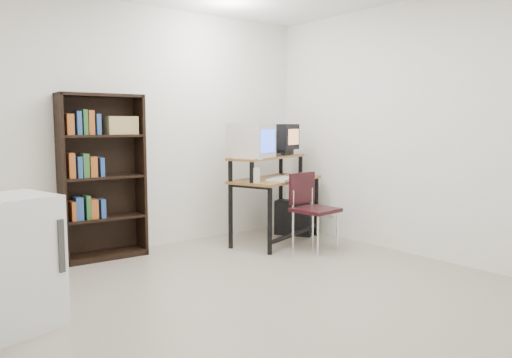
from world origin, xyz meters
TOP-DOWN VIEW (x-y plane):
  - floor at (0.00, 0.00)m, footprint 4.00×4.00m
  - back_wall at (0.00, 2.00)m, footprint 4.00×0.01m
  - right_wall at (2.00, 0.00)m, footprint 0.01×4.00m
  - computer_desk at (1.24, 1.34)m, footprint 1.29×0.92m
  - crt_monitor at (0.94, 1.37)m, footprint 0.53×0.53m
  - vcr at (1.50, 1.56)m, footprint 0.44×0.41m
  - crt_tv at (1.50, 1.51)m, footprint 0.40×0.40m
  - cd_spindle at (1.28, 1.36)m, footprint 0.16×0.16m
  - keyboard at (1.20, 1.17)m, footprint 0.51×0.43m
  - mousepad at (1.59, 1.35)m, footprint 0.24×0.21m
  - mouse at (1.60, 1.37)m, footprint 0.12×0.10m
  - desk_speaker at (0.78, 1.12)m, footprint 0.10×0.09m
  - pc_tower at (1.66, 1.45)m, footprint 0.40×0.49m
  - school_chair at (1.29, 0.79)m, footprint 0.46×0.46m
  - bookshelf at (-0.58, 1.85)m, footprint 0.84×0.32m
  - mini_fridge at (-1.72, 0.52)m, footprint 0.63×0.63m
  - wall_outlet at (1.99, 1.15)m, footprint 0.02×0.08m

SIDE VIEW (x-z plane):
  - floor at x=0.00m, z-range -0.01..0.00m
  - pc_tower at x=1.66m, z-range 0.00..0.42m
  - wall_outlet at x=1.99m, z-range 0.24..0.36m
  - mini_fridge at x=-1.72m, z-range 0.00..0.88m
  - school_chair at x=1.29m, z-range 0.10..0.92m
  - computer_desk at x=1.24m, z-range 0.19..1.18m
  - mousepad at x=1.59m, z-range 0.72..0.73m
  - keyboard at x=1.20m, z-range 0.72..0.75m
  - mouse at x=1.60m, z-range 0.73..0.76m
  - desk_speaker at x=0.78m, z-range 0.72..0.89m
  - bookshelf at x=-0.58m, z-range 0.03..1.67m
  - cd_spindle at x=1.28m, z-range 0.97..1.02m
  - vcr at x=1.50m, z-range 0.97..1.05m
  - crt_monitor at x=0.94m, z-range 0.97..1.36m
  - crt_tv at x=1.50m, z-range 1.05..1.35m
  - back_wall at x=0.00m, z-range 0.00..2.60m
  - right_wall at x=2.00m, z-range 0.00..2.60m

